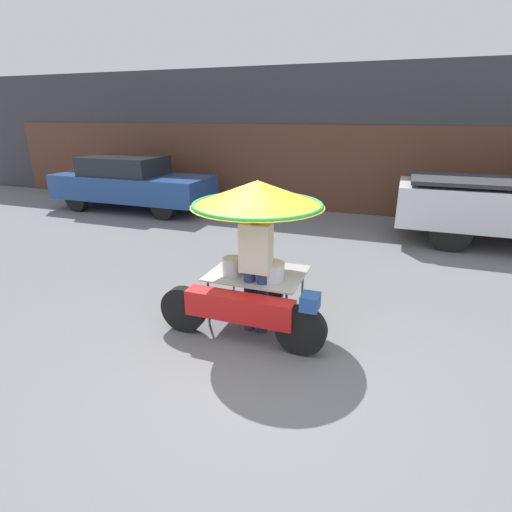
{
  "coord_description": "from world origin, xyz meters",
  "views": [
    {
      "loc": [
        1.2,
        -3.52,
        2.67
      ],
      "look_at": [
        -0.48,
        1.08,
        0.93
      ],
      "focal_mm": 28.0,
      "sensor_mm": 36.0,
      "label": 1
    }
  ],
  "objects_px": {
    "vendor_motorcycle_cart": "(255,220)",
    "vendor_person": "(256,263)",
    "parked_car": "(131,183)",
    "potted_plant": "(86,181)"
  },
  "relations": [
    {
      "from": "parked_car",
      "to": "potted_plant",
      "type": "relative_size",
      "value": 4.93
    },
    {
      "from": "parked_car",
      "to": "potted_plant",
      "type": "xyz_separation_m",
      "value": [
        -2.66,
        1.07,
        -0.25
      ]
    },
    {
      "from": "vendor_person",
      "to": "potted_plant",
      "type": "height_order",
      "value": "vendor_person"
    },
    {
      "from": "vendor_motorcycle_cart",
      "to": "parked_car",
      "type": "xyz_separation_m",
      "value": [
        -5.72,
        5.1,
        -0.62
      ]
    },
    {
      "from": "vendor_motorcycle_cart",
      "to": "vendor_person",
      "type": "bearing_deg",
      "value": -67.98
    },
    {
      "from": "vendor_motorcycle_cart",
      "to": "potted_plant",
      "type": "distance_m",
      "value": 10.45
    },
    {
      "from": "potted_plant",
      "to": "parked_car",
      "type": "bearing_deg",
      "value": -21.96
    },
    {
      "from": "parked_car",
      "to": "potted_plant",
      "type": "distance_m",
      "value": 2.88
    },
    {
      "from": "parked_car",
      "to": "potted_plant",
      "type": "bearing_deg",
      "value": 158.04
    },
    {
      "from": "vendor_motorcycle_cart",
      "to": "vendor_person",
      "type": "relative_size",
      "value": 1.3
    }
  ]
}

